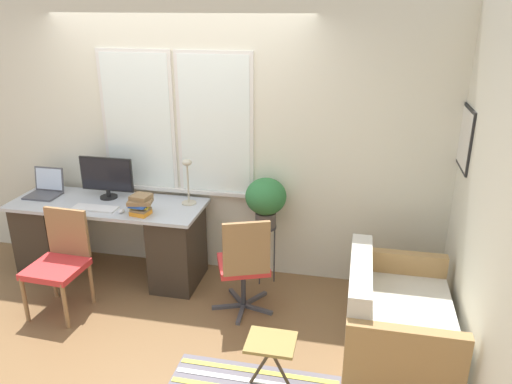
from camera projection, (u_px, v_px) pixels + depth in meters
The scene contains 16 objects.
ground_plane at pixel (164, 299), 4.64m from camera, with size 14.00×14.00×0.00m, color brown.
wall_back_with_window at pixel (183, 138), 4.84m from camera, with size 9.00×0.12×2.70m.
wall_right_with_picture at pixel (479, 182), 3.66m from camera, with size 0.08×9.00×2.70m.
desk at pixel (111, 237), 4.93m from camera, with size 1.88×0.67×0.78m.
laptop at pixel (45, 190), 4.98m from camera, with size 0.31×0.28×0.26m.
monitor at pixel (107, 176), 4.85m from camera, with size 0.54×0.17×0.41m.
keyboard at pixel (95, 208), 4.65m from camera, with size 0.42×0.14×0.02m.
mouse at pixel (122, 211), 4.57m from camera, with size 0.04×0.07×0.04m.
desk_lamp at pixel (188, 177), 4.69m from camera, with size 0.14×0.14×0.44m.
book_stack at pixel (140, 204), 4.50m from camera, with size 0.24×0.21×0.19m.
desk_chair_wooden at pixel (60, 260), 4.35m from camera, with size 0.47×0.48×0.90m.
office_chair_swivel at pixel (244, 264), 4.29m from camera, with size 0.56×0.56×0.93m.
couch_loveseat at pixel (394, 324), 3.83m from camera, with size 0.79×1.17×0.78m.
plant_stand at pixel (266, 235), 4.78m from camera, with size 0.21×0.21×0.60m.
potted_plant at pixel (266, 199), 4.64m from camera, with size 0.38×0.38×0.47m.
folding_stool at pixel (271, 346), 3.47m from camera, with size 0.34×0.29×0.40m.
Camera 1 is at (1.67, -3.71, 2.59)m, focal length 35.00 mm.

